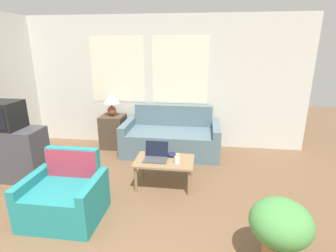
{
  "coord_description": "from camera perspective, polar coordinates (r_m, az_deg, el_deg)",
  "views": [
    {
      "loc": [
        1.03,
        -1.41,
        2.03
      ],
      "look_at": [
        0.48,
        2.69,
        0.75
      ],
      "focal_mm": 28.0,
      "sensor_mm": 36.0,
      "label": 1
    }
  ],
  "objects": [
    {
      "name": "wall_back",
      "position": [
        5.4,
        -3.44,
        9.46
      ],
      "size": [
        6.09,
        0.06,
        2.6
      ],
      "color": "silver",
      "rests_on": "ground_plane"
    },
    {
      "name": "couch",
      "position": [
        5.13,
        0.71,
        -2.8
      ],
      "size": [
        1.84,
        0.89,
        0.88
      ],
      "color": "slate",
      "rests_on": "ground_plane"
    },
    {
      "name": "armchair",
      "position": [
        3.54,
        -21.33,
        -14.24
      ],
      "size": [
        0.89,
        0.73,
        0.8
      ],
      "color": "teal",
      "rests_on": "ground_plane"
    },
    {
      "name": "tv_dresser",
      "position": [
        4.8,
        -31.3,
        -5.14
      ],
      "size": [
        1.11,
        0.5,
        0.82
      ],
      "color": "#424247",
      "rests_on": "ground_plane"
    },
    {
      "name": "television",
      "position": [
        4.63,
        -32.51,
        2.0
      ],
      "size": [
        0.55,
        0.44,
        0.42
      ],
      "color": "black",
      "rests_on": "tv_dresser"
    },
    {
      "name": "side_table",
      "position": [
        5.5,
        -11.82,
        -1.15
      ],
      "size": [
        0.46,
        0.46,
        0.67
      ],
      "color": "#4C3D2D",
      "rests_on": "ground_plane"
    },
    {
      "name": "table_lamp",
      "position": [
        5.34,
        -12.24,
        5.28
      ],
      "size": [
        0.31,
        0.31,
        0.46
      ],
      "color": "brown",
      "rests_on": "side_table"
    },
    {
      "name": "coffee_table",
      "position": [
        3.9,
        -0.81,
        -8.08
      ],
      "size": [
        0.86,
        0.56,
        0.42
      ],
      "color": "#8E704C",
      "rests_on": "ground_plane"
    },
    {
      "name": "laptop",
      "position": [
        3.89,
        -2.67,
        -6.45
      ],
      "size": [
        0.34,
        0.29,
        0.24
      ],
      "color": "#47474C",
      "rests_on": "coffee_table"
    },
    {
      "name": "cup_navy",
      "position": [
        3.91,
        2.16,
        -6.63
      ],
      "size": [
        0.07,
        0.07,
        0.07
      ],
      "color": "gold",
      "rests_on": "coffee_table"
    },
    {
      "name": "cup_yellow",
      "position": [
        3.77,
        1.99,
        -7.38
      ],
      "size": [
        0.08,
        0.08,
        0.1
      ],
      "color": "white",
      "rests_on": "coffee_table"
    },
    {
      "name": "snack_bowl",
      "position": [
        3.99,
        0.82,
        -6.19
      ],
      "size": [
        0.15,
        0.15,
        0.06
      ],
      "color": "#191E4C",
      "rests_on": "coffee_table"
    },
    {
      "name": "potted_plant",
      "position": [
        2.79,
        23.22,
        -19.41
      ],
      "size": [
        0.57,
        0.57,
        0.68
      ],
      "color": "#996B42",
      "rests_on": "ground_plane"
    }
  ]
}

